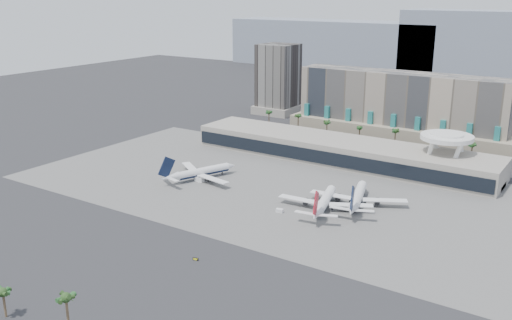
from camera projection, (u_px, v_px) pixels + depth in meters
The scene contains 15 objects.
ground at pixel (220, 227), 226.67m from camera, with size 900.00×900.00×0.00m, color #232326.
apron_pad at pixel (290, 189), 270.60m from camera, with size 260.00×130.00×0.06m, color #5B5B59.
hotel at pixel (400, 113), 355.90m from camera, with size 140.00×30.00×42.00m.
office_tower at pixel (278, 83), 430.05m from camera, with size 30.00×30.00×52.00m.
terminal at pixel (340, 150), 312.55m from camera, with size 170.00×32.50×14.50m.
saucer_structure at pixel (447, 140), 284.98m from camera, with size 26.00×26.00×21.89m.
palm_row at pixel (377, 131), 335.80m from camera, with size 157.80×2.80×13.10m.
airliner_left at pixel (200, 172), 283.18m from camera, with size 39.51×40.75×14.87m.
airliner_centre at pixel (324, 201), 244.17m from camera, with size 40.35×41.84×14.78m.
airliner_right at pixel (358, 197), 249.22m from camera, with size 41.67×43.18×15.30m.
service_vehicle_a at pixel (199, 179), 280.35m from camera, with size 4.79×2.34×2.34m, color white.
service_vehicle_b at pixel (280, 211), 241.78m from camera, with size 3.06×1.75×1.58m, color silver.
taxiway_sign at pixel (196, 259), 199.05m from camera, with size 2.11×0.79×0.96m.
near_palm_a at pixel (3, 297), 162.99m from camera, with size 6.00×6.00×9.34m.
near_palm_b at pixel (66, 303), 147.53m from camera, with size 6.00×6.00×15.94m.
Camera 1 is at (127.45, -166.74, 90.90)m, focal length 40.00 mm.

